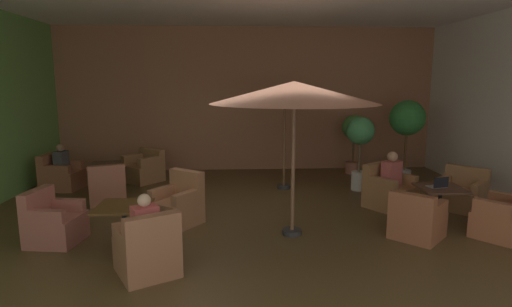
% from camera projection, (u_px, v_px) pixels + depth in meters
% --- Properties ---
extents(ground_plane, '(10.64, 9.36, 0.02)m').
position_uv_depth(ground_plane, '(257.00, 223.00, 7.37)').
color(ground_plane, '#513D20').
extents(wall_back_brick, '(10.64, 0.08, 3.98)m').
position_uv_depth(wall_back_brick, '(248.00, 100.00, 11.59)').
color(wall_back_brick, '#9E6647').
rests_on(wall_back_brick, ground_plane).
extents(cafe_table_front_left, '(0.80, 0.80, 0.64)m').
position_uv_depth(cafe_table_front_left, '(440.00, 194.00, 7.36)').
color(cafe_table_front_left, black).
rests_on(cafe_table_front_left, ground_plane).
extents(armchair_front_left_north, '(1.11, 1.11, 0.87)m').
position_uv_depth(armchair_front_left_north, '(389.00, 192.00, 8.24)').
color(armchair_front_left_north, '#9C693E').
rests_on(armchair_front_left_north, ground_plane).
extents(armchair_front_left_east, '(1.02, 1.02, 0.79)m').
position_uv_depth(armchair_front_left_east, '(417.00, 220.00, 6.61)').
color(armchair_front_left_east, '#9D5838').
rests_on(armchair_front_left_east, ground_plane).
extents(armchair_front_left_south, '(1.12, 1.11, 0.89)m').
position_uv_depth(armchair_front_left_south, '(506.00, 219.00, 6.61)').
color(armchair_front_left_south, '#A15C39').
rests_on(armchair_front_left_south, ground_plane).
extents(armchair_front_left_west, '(1.08, 1.09, 0.83)m').
position_uv_depth(armchair_front_left_west, '(461.00, 194.00, 8.14)').
color(armchair_front_left_west, '#94653D').
rests_on(armchair_front_left_west, ground_plane).
extents(cafe_table_front_right, '(0.69, 0.69, 0.64)m').
position_uv_depth(cafe_table_front_right, '(105.00, 170.00, 9.54)').
color(cafe_table_front_right, black).
rests_on(cafe_table_front_right, ground_plane).
extents(armchair_front_right_north, '(0.91, 0.95, 0.84)m').
position_uv_depth(armchair_front_right_north, '(107.00, 187.00, 8.57)').
color(armchair_front_right_north, '#A25C44').
rests_on(armchair_front_right_north, ground_plane).
extents(armchair_front_right_east, '(1.12, 1.12, 0.80)m').
position_uv_depth(armchair_front_right_east, '(144.00, 169.00, 10.42)').
color(armchair_front_right_east, '#9D6B41').
rests_on(armchair_front_right_east, ground_plane).
extents(armchair_front_right_south, '(0.89, 0.84, 0.83)m').
position_uv_depth(armchair_front_right_south, '(61.00, 176.00, 9.65)').
color(armchair_front_right_south, '#97573A').
rests_on(armchair_front_right_south, ground_plane).
extents(cafe_table_mid_center, '(0.81, 0.81, 0.64)m').
position_uv_depth(cafe_table_mid_center, '(124.00, 214.00, 6.29)').
color(cafe_table_mid_center, black).
rests_on(cafe_table_mid_center, ground_plane).
extents(armchair_mid_center_north, '(1.01, 1.02, 0.93)m').
position_uv_depth(armchair_mid_center_north, '(178.00, 206.00, 7.27)').
color(armchair_mid_center_north, '#A26844').
rests_on(armchair_mid_center_north, ground_plane).
extents(armchair_mid_center_east, '(0.82, 0.82, 0.85)m').
position_uv_depth(armchair_mid_center_east, '(54.00, 223.00, 6.43)').
color(armchair_mid_center_east, '#A3594A').
rests_on(armchair_mid_center_east, ground_plane).
extents(armchair_mid_center_south, '(0.99, 1.01, 0.88)m').
position_uv_depth(armchair_mid_center_south, '(147.00, 250.00, 5.36)').
color(armchair_mid_center_south, '#995F40').
rests_on(armchair_mid_center_south, ground_plane).
extents(patio_umbrella_tall_red, '(1.98, 1.98, 2.34)m').
position_uv_depth(patio_umbrella_tall_red, '(285.00, 97.00, 9.41)').
color(patio_umbrella_tall_red, '#2D2D2D').
rests_on(patio_umbrella_tall_red, ground_plane).
extents(patio_umbrella_center_beige, '(2.67, 2.67, 2.50)m').
position_uv_depth(patio_umbrella_center_beige, '(294.00, 93.00, 6.44)').
color(patio_umbrella_center_beige, '#2D2D2D').
rests_on(patio_umbrella_center_beige, ground_plane).
extents(potted_tree_left_corner, '(0.66, 0.66, 1.60)m').
position_uv_depth(potted_tree_left_corner, '(354.00, 134.00, 11.18)').
color(potted_tree_left_corner, '#AB634E').
rests_on(potted_tree_left_corner, ground_plane).
extents(potted_tree_mid_left, '(0.64, 0.64, 1.71)m').
position_uv_depth(potted_tree_mid_left, '(360.00, 139.00, 9.41)').
color(potted_tree_mid_left, silver).
rests_on(potted_tree_mid_left, ground_plane).
extents(potted_tree_mid_right, '(0.87, 0.87, 2.05)m').
position_uv_depth(potted_tree_mid_right, '(407.00, 121.00, 10.14)').
color(potted_tree_mid_right, silver).
rests_on(potted_tree_mid_right, ground_plane).
extents(patron_blue_shirt, '(0.26, 0.35, 0.64)m').
position_uv_depth(patron_blue_shirt, '(61.00, 159.00, 9.58)').
color(patron_blue_shirt, '#403D3B').
rests_on(patron_blue_shirt, ground_plane).
extents(patron_by_window, '(0.40, 0.37, 0.63)m').
position_uv_depth(patron_by_window, '(145.00, 221.00, 5.33)').
color(patron_by_window, '#BB4A44').
rests_on(patron_by_window, ground_plane).
extents(patron_with_friend, '(0.44, 0.40, 0.69)m').
position_uv_depth(patron_with_friend, '(392.00, 171.00, 8.13)').
color(patron_with_friend, '#B04E48').
rests_on(patron_with_friend, ground_plane).
extents(iced_drink_cup, '(0.08, 0.08, 0.11)m').
position_uv_depth(iced_drink_cup, '(440.00, 185.00, 7.30)').
color(iced_drink_cup, white).
rests_on(iced_drink_cup, cafe_table_front_left).
extents(open_laptop, '(0.35, 0.29, 0.20)m').
position_uv_depth(open_laptop, '(439.00, 185.00, 7.32)').
color(open_laptop, '#9EA0A5').
rests_on(open_laptop, cafe_table_front_left).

